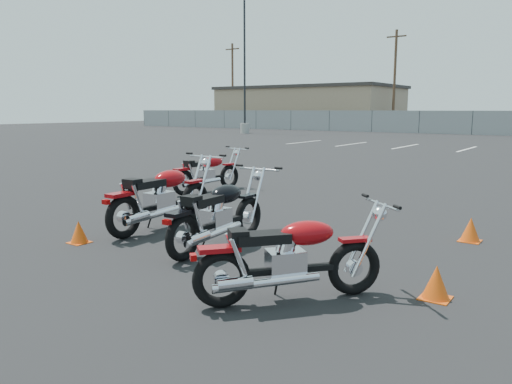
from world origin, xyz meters
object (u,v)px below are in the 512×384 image
Objects in this scene: motorcycle_second_black at (218,214)px; motorcycle_rear_red at (290,258)px; motorcycle_front_red at (207,172)px; motorcycle_third_red at (162,197)px.

motorcycle_second_black is 2.12m from motorcycle_rear_red.
motorcycle_rear_red is at bearing -42.53° from motorcycle_front_red.
motorcycle_front_red is 0.95× the size of motorcycle_second_black.
motorcycle_front_red is at bearing 119.25° from motorcycle_third_red.
motorcycle_front_red is 0.88× the size of motorcycle_third_red.
motorcycle_front_red is at bearing 132.51° from motorcycle_second_black.
motorcycle_third_red reaches higher than motorcycle_front_red.
motorcycle_rear_red is at bearing -31.28° from motorcycle_second_black.
motorcycle_third_red reaches higher than motorcycle_rear_red.
motorcycle_front_red is 3.62m from motorcycle_third_red.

